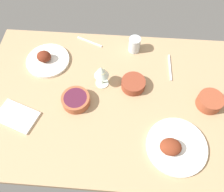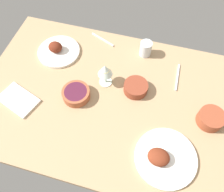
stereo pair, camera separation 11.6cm
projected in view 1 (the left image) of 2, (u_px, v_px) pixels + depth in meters
dining_table at (112, 100)px, 119.87cm from camera, size 140.00×90.00×4.00cm
plate_near_viewer at (47, 59)px, 129.02cm from camera, size 24.34×24.34×7.34cm
plate_center_main at (175, 146)px, 103.39cm from camera, size 27.90×27.90×6.57cm
bowl_cream at (133, 84)px, 119.40cm from camera, size 12.57×12.57×5.02cm
bowl_pasta at (210, 101)px, 113.55cm from camera, size 12.50×12.50×6.11cm
bowl_onions at (76, 100)px, 114.58cm from camera, size 14.21×14.21×4.79cm
wine_glass at (101, 72)px, 114.26cm from camera, size 7.60×7.60×14.00cm
water_tumbler at (134, 45)px, 131.11cm from camera, size 6.73×6.73×8.94cm
folded_napkin at (17, 116)px, 112.18cm from camera, size 22.89×18.39×1.20cm
fork_loose at (90, 42)px, 137.69cm from camera, size 15.77×7.35×0.80cm
spoon_loose at (170, 67)px, 127.81cm from camera, size 1.25×17.88×0.80cm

